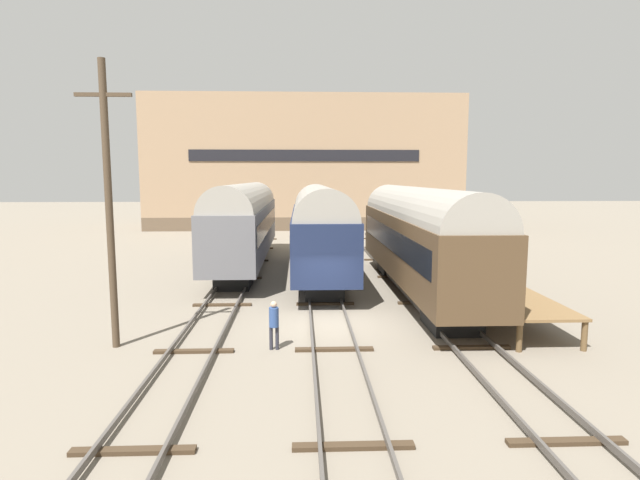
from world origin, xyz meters
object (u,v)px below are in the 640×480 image
at_px(train_car_navy, 320,226).
at_px(utility_pole, 109,202).
at_px(train_car_grey, 245,220).
at_px(bench, 472,261).
at_px(person_worker, 274,321).
at_px(train_car_brown, 418,234).

distance_m(train_car_navy, utility_pole, 13.89).
height_order(train_car_grey, bench, train_car_grey).
xyz_separation_m(train_car_navy, person_worker, (-1.99, -12.11, -1.97)).
bearing_deg(train_car_grey, person_worker, -80.40).
bearing_deg(person_worker, train_car_navy, 80.66).
bearing_deg(train_car_brown, bench, 3.45).
bearing_deg(train_car_brown, person_worker, -130.57).
height_order(train_car_grey, utility_pole, utility_pole).
bearing_deg(train_car_brown, utility_pole, -148.92).
distance_m(train_car_brown, bench, 3.09).
xyz_separation_m(train_car_brown, bench, (2.74, 0.17, -1.41)).
height_order(bench, utility_pole, utility_pole).
relative_size(train_car_navy, person_worker, 9.35).
xyz_separation_m(train_car_navy, utility_pole, (-7.36, -11.62, 1.94)).
bearing_deg(train_car_brown, train_car_grey, 139.92).
height_order(bench, person_worker, bench).
relative_size(train_car_grey, utility_pole, 1.87).
relative_size(person_worker, utility_pole, 0.17).
bearing_deg(train_car_navy, bench, -29.96).
bearing_deg(utility_pole, train_car_brown, 31.08).
bearing_deg(utility_pole, person_worker, -5.22).
distance_m(bench, utility_pole, 16.79).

